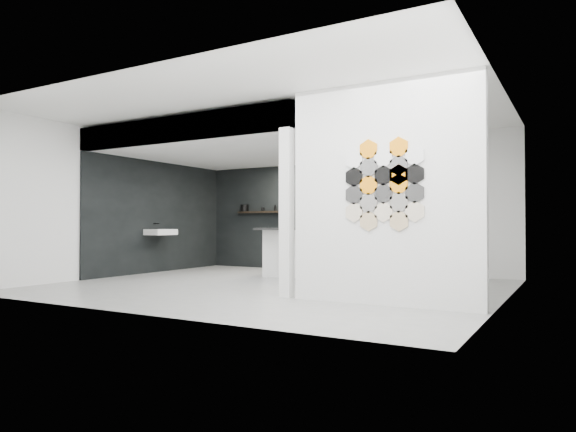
# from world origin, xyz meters

# --- Properties ---
(floor) EXTENTS (7.00, 6.00, 0.01)m
(floor) POSITION_xyz_m (0.00, 0.00, -0.01)
(floor) COLOR slate
(partition_panel) EXTENTS (2.45, 0.15, 2.80)m
(partition_panel) POSITION_xyz_m (2.23, -1.00, 1.40)
(partition_panel) COLOR silver
(partition_panel) RESTS_ON floor
(bay_clad_back) EXTENTS (4.40, 0.04, 2.35)m
(bay_clad_back) POSITION_xyz_m (-1.30, 2.97, 1.18)
(bay_clad_back) COLOR black
(bay_clad_back) RESTS_ON floor
(bay_clad_left) EXTENTS (0.04, 4.00, 2.35)m
(bay_clad_left) POSITION_xyz_m (-3.47, 1.00, 1.18)
(bay_clad_left) COLOR black
(bay_clad_left) RESTS_ON floor
(bulkhead) EXTENTS (4.40, 4.00, 0.40)m
(bulkhead) POSITION_xyz_m (-1.30, 1.00, 2.55)
(bulkhead) COLOR silver
(bulkhead) RESTS_ON corner_column
(corner_column) EXTENTS (0.16, 0.16, 2.35)m
(corner_column) POSITION_xyz_m (0.82, -1.00, 1.18)
(corner_column) COLOR silver
(corner_column) RESTS_ON floor
(fascia_beam) EXTENTS (4.40, 0.16, 0.40)m
(fascia_beam) POSITION_xyz_m (-1.30, -0.92, 2.55)
(fascia_beam) COLOR silver
(fascia_beam) RESTS_ON corner_column
(wall_basin) EXTENTS (0.40, 0.60, 0.12)m
(wall_basin) POSITION_xyz_m (-3.24, 0.80, 0.85)
(wall_basin) COLOR silver
(wall_basin) RESTS_ON bay_clad_left
(display_shelf) EXTENTS (3.00, 0.15, 0.04)m
(display_shelf) POSITION_xyz_m (-1.20, 2.87, 1.30)
(display_shelf) COLOR black
(display_shelf) RESTS_ON bay_clad_back
(kitchen_island) EXTENTS (1.89, 1.05, 1.44)m
(kitchen_island) POSITION_xyz_m (-0.21, 1.54, 0.49)
(kitchen_island) COLOR silver
(kitchen_island) RESTS_ON floor
(stockpot) EXTENTS (0.24, 0.24, 0.16)m
(stockpot) POSITION_xyz_m (-2.55, 2.87, 1.40)
(stockpot) COLOR black
(stockpot) RESTS_ON display_shelf
(kettle) EXTENTS (0.27, 0.27, 0.17)m
(kettle) POSITION_xyz_m (-0.33, 2.87, 1.41)
(kettle) COLOR black
(kettle) RESTS_ON display_shelf
(glass_bowl) EXTENTS (0.17, 0.17, 0.11)m
(glass_bowl) POSITION_xyz_m (0.15, 2.87, 1.38)
(glass_bowl) COLOR gray
(glass_bowl) RESTS_ON display_shelf
(glass_vase) EXTENTS (0.10, 0.10, 0.13)m
(glass_vase) POSITION_xyz_m (0.15, 2.87, 1.39)
(glass_vase) COLOR gray
(glass_vase) RESTS_ON display_shelf
(bottle_dark) EXTENTS (0.05, 0.05, 0.14)m
(bottle_dark) POSITION_xyz_m (-1.71, 2.87, 1.39)
(bottle_dark) COLOR black
(bottle_dark) RESTS_ON display_shelf
(utensil_cup) EXTENTS (0.09, 0.09, 0.09)m
(utensil_cup) POSITION_xyz_m (-2.04, 2.87, 1.36)
(utensil_cup) COLOR black
(utensil_cup) RESTS_ON display_shelf
(hex_tile_cluster) EXTENTS (1.04, 0.02, 1.16)m
(hex_tile_cluster) POSITION_xyz_m (2.26, -1.09, 1.50)
(hex_tile_cluster) COLOR beige
(hex_tile_cluster) RESTS_ON partition_panel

